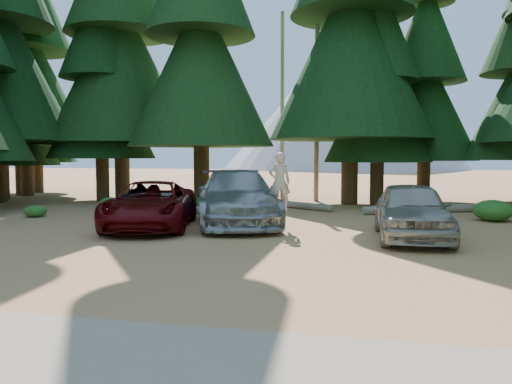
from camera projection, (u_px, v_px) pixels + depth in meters
ground at (222, 255)px, 11.41m from camera, size 160.00×160.00×0.00m
gravel_strip at (44, 376)px, 5.07m from camera, size 26.00×3.50×0.01m
forest_belt_north at (302, 200)px, 26.04m from camera, size 36.00×7.00×22.00m
snag_front at (317, 82)px, 24.96m from camera, size 0.24×0.24×12.00m
snag_back at (282, 106)px, 26.92m from camera, size 0.20×0.20×10.00m
mountain_peak at (335, 103)px, 97.10m from camera, size 48.00×50.00×28.00m
red_pickup at (151, 205)px, 15.68m from camera, size 3.63×5.72×1.47m
silver_minivan_center at (237, 197)px, 16.60m from camera, size 4.39×6.70×1.80m
silver_minivan_right at (411, 210)px, 13.59m from camera, size 1.97×4.65×1.57m
frisbee_player at (280, 182)px, 15.26m from camera, size 0.77×0.62×1.83m
log_left at (153, 208)px, 20.34m from camera, size 4.31×0.96×0.31m
log_mid at (301, 206)px, 21.52m from camera, size 3.02×2.32×0.29m
log_right at (423, 209)px, 19.83m from camera, size 4.80×2.55×0.33m
shrub_far_left at (110, 203)px, 21.78m from camera, size 0.89×0.89×0.49m
shrub_left at (140, 206)px, 20.24m from camera, size 0.84×0.84×0.46m
shrub_center_left at (197, 203)px, 21.52m from camera, size 0.92×0.92×0.50m
shrub_center_right at (225, 209)px, 18.70m from camera, size 1.03×1.03×0.57m
shrub_right at (424, 215)px, 17.45m from camera, size 0.80×0.80×0.44m
shrub_far_right at (493, 210)px, 17.43m from camera, size 1.35×1.35×0.74m
shrub_edge_west at (36, 211)px, 18.62m from camera, size 0.81×0.81×0.45m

